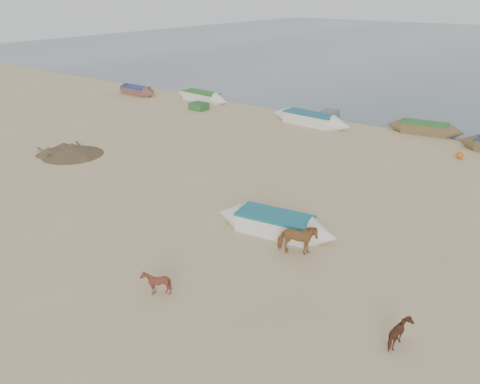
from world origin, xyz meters
name	(u,v)px	position (x,y,z in m)	size (l,w,h in m)	color
ground	(181,246)	(0.00, 0.00, 0.00)	(140.00, 140.00, 0.00)	tan
cow_adult	(297,240)	(4.08, 2.27, 0.65)	(0.71, 1.55, 1.31)	#986131
calf_front	(156,283)	(1.57, -2.87, 0.45)	(0.73, 0.82, 0.90)	#5B261C
calf_right	(401,335)	(9.13, -0.42, 0.43)	(0.85, 0.73, 0.86)	#5A301D
near_canoe	(275,223)	(2.41, 3.24, 0.43)	(5.44, 1.35, 0.87)	white
debris_pile	(72,151)	(-13.30, 4.20, 0.24)	(3.79, 3.79, 0.48)	brown
waterline_canoes	(351,123)	(-1.86, 20.18, 0.43)	(54.33, 4.91, 0.93)	brown
beach_clutter	(435,142)	(4.41, 19.55, 0.30)	(45.17, 5.69, 0.64)	#2C5E2A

